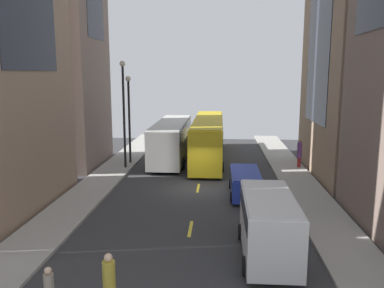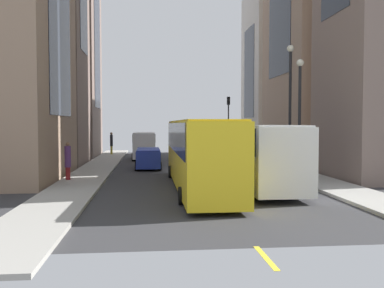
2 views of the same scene
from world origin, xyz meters
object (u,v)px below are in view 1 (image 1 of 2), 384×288
streetcar_yellow (208,135)px  city_bus_white (171,137)px  pedestrian_waiting_curb (109,288)px  pedestrian_crossing_near (299,153)px  car_blue_0 (246,181)px  delivery_van_white (269,221)px

streetcar_yellow → city_bus_white: bearing=-172.4°
city_bus_white → streetcar_yellow: 3.21m
pedestrian_waiting_curb → streetcar_yellow: bearing=-5.4°
pedestrian_crossing_near → pedestrian_waiting_curb: bearing=-105.0°
car_blue_0 → streetcar_yellow: bearing=104.2°
city_bus_white → streetcar_yellow: streetcar_yellow is taller
city_bus_white → streetcar_yellow: size_ratio=0.78×
streetcar_yellow → car_blue_0: bearing=-75.8°
pedestrian_waiting_curb → car_blue_0: bearing=-20.0°
city_bus_white → streetcar_yellow: bearing=7.6°
car_blue_0 → pedestrian_waiting_curb: size_ratio=2.03×
streetcar_yellow → car_blue_0: size_ratio=3.13×
streetcar_yellow → pedestrian_waiting_curb: streetcar_yellow is taller
delivery_van_white → pedestrian_crossing_near: delivery_van_white is taller
pedestrian_crossing_near → delivery_van_white: bearing=-95.5°
streetcar_yellow → car_blue_0: (2.63, -10.41, -1.23)m
delivery_van_white → pedestrian_crossing_near: bearing=74.7°
car_blue_0 → city_bus_white: bearing=120.2°
pedestrian_crossing_near → city_bus_white: bearing=175.4°
streetcar_yellow → pedestrian_waiting_curb: bearing=-95.3°
pedestrian_waiting_curb → delivery_van_white: bearing=-46.6°
streetcar_yellow → pedestrian_waiting_curb: size_ratio=6.37×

